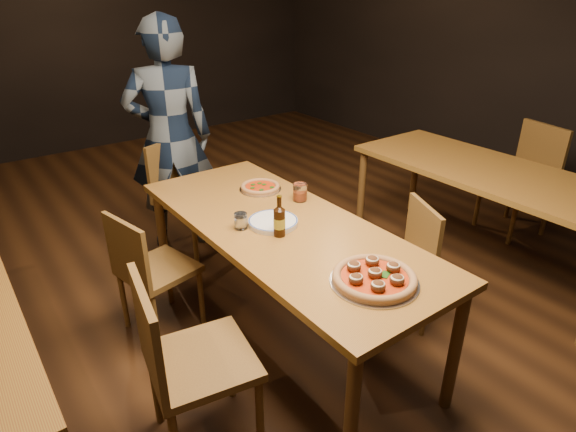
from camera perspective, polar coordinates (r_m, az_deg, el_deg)
ground at (r=3.05m, az=-0.58°, el=-13.68°), size 9.00×9.00×0.00m
room_shell at (r=2.35m, az=-0.79°, el=23.85°), size 9.00×9.00×9.00m
table_main at (r=2.67m, az=-0.64°, el=-2.36°), size 0.80×2.00×0.75m
table_right at (r=3.73m, az=23.01°, el=4.01°), size 0.80×2.00×0.75m
chair_main_nw at (r=2.21m, az=-10.20°, el=-16.40°), size 0.51×0.51×0.94m
chair_main_sw at (r=2.97m, az=-15.11°, el=-5.98°), size 0.46×0.46×0.83m
chair_main_e at (r=2.96m, az=12.15°, el=-5.75°), size 0.51×0.51×0.83m
chair_end at (r=3.76m, az=-11.44°, el=2.14°), size 0.55×0.55×0.92m
chair_nbr_right at (r=4.44m, az=25.61°, el=4.03°), size 0.53×0.53×0.95m
pizza_meatball at (r=2.16m, az=10.22°, el=-7.18°), size 0.39×0.39×0.07m
pizza_margherita at (r=3.08m, az=-3.31°, el=3.45°), size 0.27×0.27×0.03m
plate_stack at (r=2.63m, az=-1.78°, el=-0.72°), size 0.27×0.27×0.03m
beer_bottle at (r=2.48m, az=-1.03°, el=-0.69°), size 0.06×0.06×0.22m
water_glass at (r=2.58m, az=-5.62°, el=-0.58°), size 0.07×0.07×0.09m
amber_glass at (r=2.90m, az=1.43°, el=2.84°), size 0.09×0.09×0.11m
diner at (r=3.80m, az=-13.84°, el=9.01°), size 0.76×0.64×1.77m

